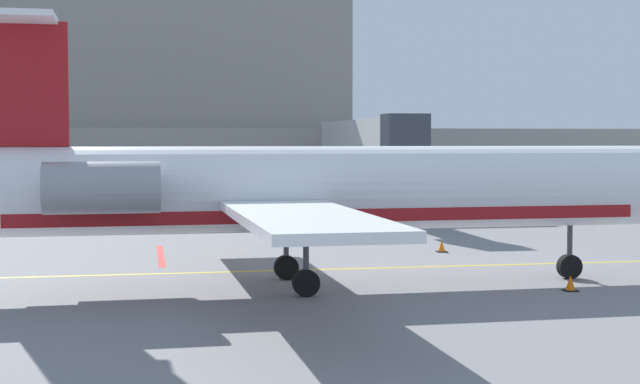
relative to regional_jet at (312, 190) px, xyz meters
The scene contains 8 objects.
ground 3.91m from the regional_jet, 13.39° to the left, with size 120.00×120.00×0.11m.
terminal_building 48.50m from the regional_jet, 96.59° to the left, with size 78.50×13.93×18.89m.
jet_bridge_east 29.68m from the regional_jet, 73.02° to the left, with size 2.40×22.65×6.61m.
regional_jet is the anchor object (origin of this frame).
baggage_tug 32.78m from the regional_jet, 48.88° to the left, with size 2.96×2.25×2.00m.
fuel_tank 33.03m from the regional_jet, 110.70° to the left, with size 7.28×2.73×2.75m.
safety_cone_alpha 9.43m from the regional_jet, 16.30° to the right, with size 0.47×0.47×0.55m.
safety_cone_bravo 12.22m from the regional_jet, 49.54° to the left, with size 0.47×0.47×0.55m.
Camera 1 is at (-7.50, -32.67, 5.19)m, focal length 52.77 mm.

